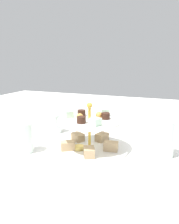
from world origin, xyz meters
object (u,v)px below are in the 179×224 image
butter_knife_right (131,129)px  butter_knife_left (84,200)px  water_glass_tall_right (164,139)px  water_glass_short_left (55,123)px  tiered_serving_stand (89,136)px  water_glass_mid_back (24,138)px  teacup_with_saucer (83,123)px

butter_knife_right → butter_knife_left: bearing=112.5°
water_glass_tall_right → water_glass_short_left: 0.48m
tiered_serving_stand → butter_knife_right: tiered_serving_stand is taller
butter_knife_right → water_glass_mid_back: (0.39, -0.30, 0.05)m
water_glass_short_left → butter_knife_left: bearing=37.4°
teacup_with_saucer → butter_knife_right: teacup_with_saucer is taller
butter_knife_left → water_glass_mid_back: 0.36m
tiered_serving_stand → butter_knife_right: size_ratio=1.62×
butter_knife_right → teacup_with_saucer: bearing=35.9°
water_glass_mid_back → teacup_with_saucer: bearing=166.9°
water_glass_short_left → butter_knife_right: 0.35m
teacup_with_saucer → water_glass_mid_back: 0.35m
teacup_with_saucer → water_glass_mid_back: (0.34, -0.08, 0.03)m
tiered_serving_stand → teacup_with_saucer: size_ratio=3.06×
tiered_serving_stand → water_glass_short_left: tiered_serving_stand is taller
teacup_with_saucer → butter_knife_right: 0.23m
water_glass_short_left → water_glass_mid_back: water_glass_mid_back is taller
butter_knife_left → butter_knife_right: (-0.58, -0.01, 0.00)m
water_glass_mid_back → butter_knife_right: bearing=142.9°
water_glass_short_left → butter_knife_left: (0.42, 0.32, -0.04)m
butter_knife_right → tiered_serving_stand: bearing=94.1°
tiered_serving_stand → teacup_with_saucer: 0.27m
butter_knife_left → butter_knife_right: same height
water_glass_short_left → butter_knife_left: water_glass_short_left is taller
water_glass_tall_right → water_glass_mid_back: 0.48m
butter_knife_left → butter_knife_right: bearing=69.6°
tiered_serving_stand → water_glass_tall_right: size_ratio=2.22×
teacup_with_saucer → tiered_serving_stand: bearing=28.2°
water_glass_tall_right → butter_knife_right: bearing=-147.4°
water_glass_tall_right → butter_knife_right: size_ratio=0.73×
water_glass_tall_right → tiered_serving_stand: bearing=-80.5°
tiered_serving_stand → water_glass_tall_right: 0.25m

